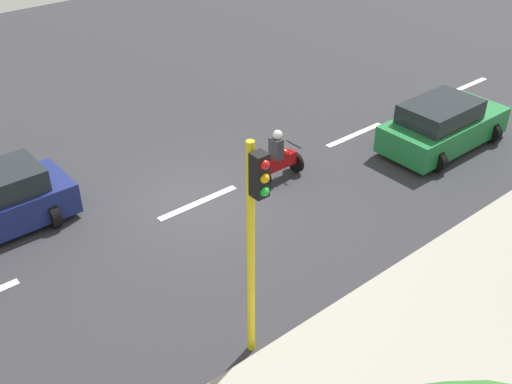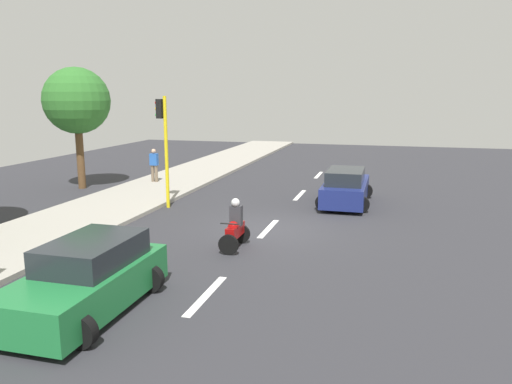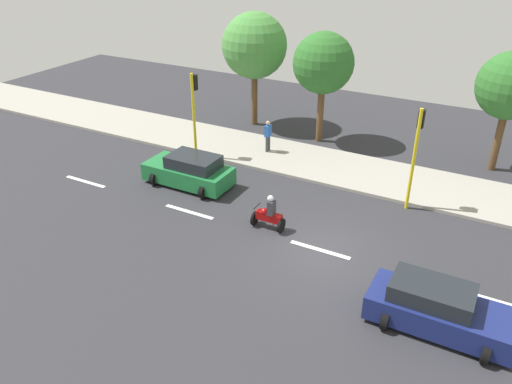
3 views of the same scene
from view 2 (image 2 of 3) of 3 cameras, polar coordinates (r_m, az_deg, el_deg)
ground_plane at (r=17.20m, az=1.44°, el=-4.41°), size 40.00×60.00×0.10m
sidewalk at (r=19.98m, az=-18.46°, el=-2.41°), size 4.00×60.00×0.15m
lane_stripe_far_north at (r=28.73m, az=7.20°, el=1.95°), size 0.20×2.40×0.01m
lane_stripe_north at (r=22.90m, az=5.05°, el=-0.36°), size 0.20×2.40×0.01m
lane_stripe_mid at (r=17.18m, az=1.44°, el=-4.23°), size 0.20×2.40×0.01m
lane_stripe_south at (r=11.76m, az=-5.74°, el=-11.72°), size 0.20×2.40×0.01m
car_dark_blue at (r=21.16m, az=10.25°, el=0.49°), size 2.13×4.31×1.52m
car_green at (r=11.28m, az=-18.81°, el=-9.45°), size 2.24×4.14×1.52m
motorcycle at (r=14.89m, az=-2.42°, el=-4.12°), size 0.60×1.30×1.53m
pedestrian_by_tree at (r=25.89m, az=-11.62°, el=3.16°), size 0.40×0.24×1.69m
traffic_light_midblock at (r=20.26m, az=-10.57°, el=6.35°), size 0.49×0.24×4.50m
street_tree_north at (r=25.57m, az=-19.91°, el=9.77°), size 3.16×3.16×5.85m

